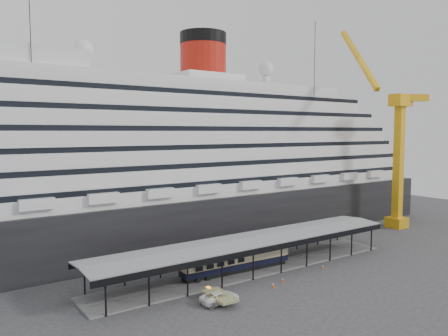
# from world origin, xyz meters

# --- Properties ---
(ground) EXTENTS (200.00, 200.00, 0.00)m
(ground) POSITION_xyz_m (0.00, 0.00, 0.00)
(ground) COLOR #323234
(ground) RESTS_ON ground
(cruise_ship) EXTENTS (130.00, 30.00, 43.90)m
(cruise_ship) POSITION_xyz_m (0.05, 32.00, 18.35)
(cruise_ship) COLOR black
(cruise_ship) RESTS_ON ground
(platform_canopy) EXTENTS (56.00, 9.18, 5.30)m
(platform_canopy) POSITION_xyz_m (0.00, 5.00, 2.36)
(platform_canopy) COLOR slate
(platform_canopy) RESTS_ON ground
(crane_yellow) EXTENTS (23.83, 18.78, 47.60)m
(crane_yellow) POSITION_xyz_m (47.06, 10.54, 19.96)
(crane_yellow) COLOR gold
(crane_yellow) RESTS_ON ground
(port_truck) EXTENTS (5.54, 2.71, 1.51)m
(port_truck) POSITION_xyz_m (-12.15, -3.54, 0.76)
(port_truck) COLOR white
(port_truck) RESTS_ON ground
(pullman_carriage) EXTENTS (19.48, 3.51, 19.03)m
(pullman_carriage) POSITION_xyz_m (-3.03, 5.00, 2.34)
(pullman_carriage) COLOR black
(pullman_carriage) RESTS_ON ground
(traffic_cone_left) EXTENTS (0.42, 0.42, 0.65)m
(traffic_cone_left) POSITION_xyz_m (0.13, -2.41, 0.32)
(traffic_cone_left) COLOR red
(traffic_cone_left) RESTS_ON ground
(traffic_cone_mid) EXTENTS (0.43, 0.43, 0.84)m
(traffic_cone_mid) POSITION_xyz_m (-2.65, -3.42, 0.41)
(traffic_cone_mid) COLOR #DF4E0C
(traffic_cone_mid) RESTS_ON ground
(traffic_cone_right) EXTENTS (0.46, 0.46, 0.68)m
(traffic_cone_right) POSITION_xyz_m (9.98, -1.53, 0.34)
(traffic_cone_right) COLOR #ED420D
(traffic_cone_right) RESTS_ON ground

